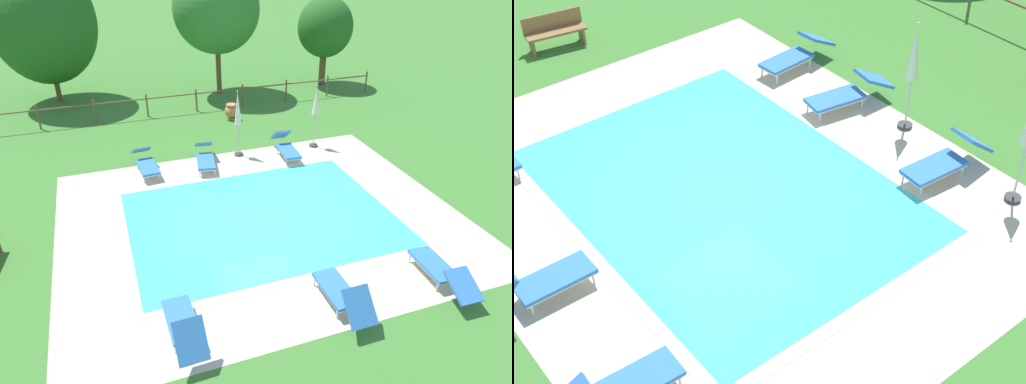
# 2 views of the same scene
# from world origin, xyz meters

# --- Properties ---
(ground_plane) EXTENTS (160.00, 160.00, 0.00)m
(ground_plane) POSITION_xyz_m (0.00, 0.00, 0.00)
(ground_plane) COLOR #3D752D
(pool_deck_paving) EXTENTS (11.39, 9.36, 0.01)m
(pool_deck_paving) POSITION_xyz_m (0.00, 0.00, 0.00)
(pool_deck_paving) COLOR beige
(pool_deck_paving) RESTS_ON ground
(swimming_pool_water) EXTENTS (7.54, 5.51, 0.01)m
(swimming_pool_water) POSITION_xyz_m (0.00, 0.00, 0.01)
(swimming_pool_water) COLOR #42CCD6
(swimming_pool_water) RESTS_ON ground
(pool_coping_rim) EXTENTS (8.02, 5.99, 0.01)m
(pool_coping_rim) POSITION_xyz_m (0.00, 0.00, 0.01)
(pool_coping_rim) COLOR beige
(pool_coping_rim) RESTS_ON ground
(sun_lounger_north_near_steps) EXTENTS (0.60, 1.92, 0.94)m
(sun_lounger_north_near_steps) POSITION_xyz_m (0.43, -4.02, 0.39)
(sun_lounger_north_near_steps) COLOR #3370BC
(sun_lounger_north_near_steps) RESTS_ON ground
(sun_lounger_north_far) EXTENTS (0.76, 2.10, 0.74)m
(sun_lounger_north_far) POSITION_xyz_m (-2.75, 4.15, 0.36)
(sun_lounger_north_far) COLOR #3370BC
(sun_lounger_north_far) RESTS_ON ground
(sun_lounger_south_near_corner) EXTENTS (0.76, 2.04, 0.84)m
(sun_lounger_south_near_corner) POSITION_xyz_m (2.34, 3.70, 0.37)
(sun_lounger_south_near_corner) COLOR #3370BC
(sun_lounger_south_near_corner) RESTS_ON ground
(sun_lounger_south_far) EXTENTS (0.94, 2.13, 0.73)m
(sun_lounger_south_far) POSITION_xyz_m (-0.70, 3.90, 0.36)
(sun_lounger_south_far) COLOR #3370BC
(sun_lounger_south_far) RESTS_ON ground
(patio_umbrella_closed_row_west) EXTENTS (0.32, 0.32, 2.49)m
(patio_umbrella_closed_row_west) POSITION_xyz_m (0.69, 4.34, 1.65)
(patio_umbrella_closed_row_west) COLOR #383838
(patio_umbrella_closed_row_west) RESTS_ON ground
(wooden_bench_lawn_side) EXTENTS (0.67, 1.55, 0.87)m
(wooden_bench_lawn_side) POSITION_xyz_m (-7.31, 0.15, 0.47)
(wooden_bench_lawn_side) COLOR olive
(wooden_bench_lawn_side) RESTS_ON ground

